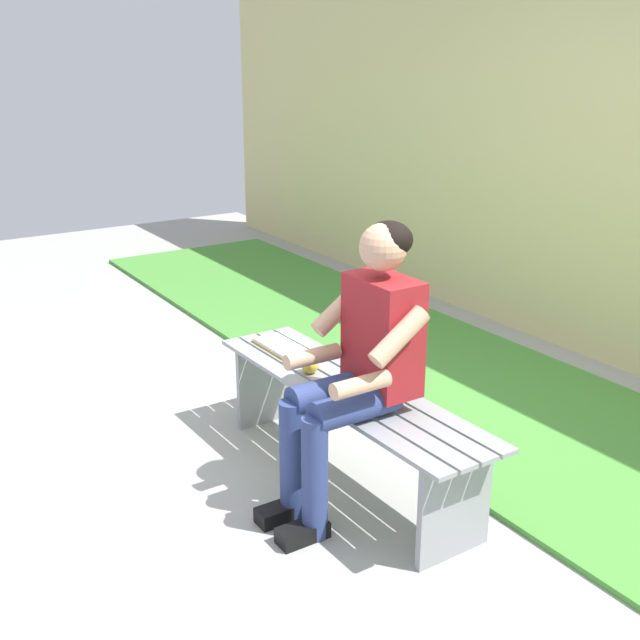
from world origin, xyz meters
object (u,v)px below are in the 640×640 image
bench_near (347,409)px  book_open (285,349)px  apple (310,365)px  person_seated (359,359)px

bench_near → book_open: bearing=1.5°
bench_near → apple: (0.22, 0.06, 0.16)m
apple → bench_near: bearing=-164.3°
apple → book_open: apple is taller
person_seated → apple: 0.49m
bench_near → book_open: size_ratio=4.12×
bench_near → apple: size_ratio=20.37×
bench_near → apple: bearing=15.7°
person_seated → apple: size_ratio=15.26×
apple → person_seated: bearing=174.9°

